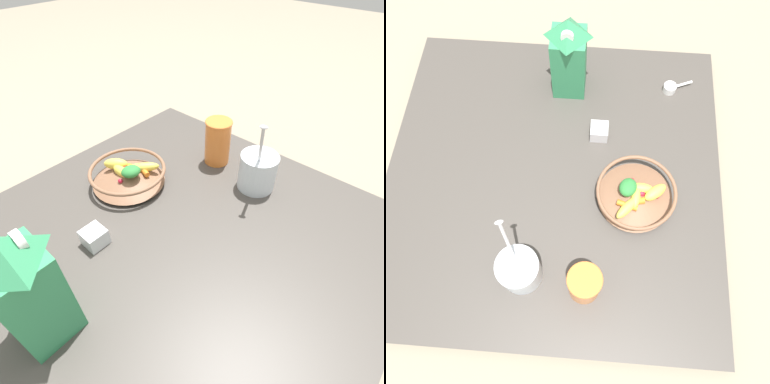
# 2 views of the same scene
# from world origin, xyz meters

# --- Properties ---
(ground_plane) EXTENTS (6.00, 6.00, 0.00)m
(ground_plane) POSITION_xyz_m (0.00, 0.00, 0.00)
(ground_plane) COLOR gray
(countertop) EXTENTS (0.93, 0.93, 0.04)m
(countertop) POSITION_xyz_m (0.00, 0.00, 0.02)
(countertop) COLOR #47423D
(countertop) RESTS_ON ground_plane
(fruit_bowl) EXTENTS (0.21, 0.21, 0.07)m
(fruit_bowl) POSITION_xyz_m (0.23, -0.06, 0.07)
(fruit_bowl) COLOR brown
(fruit_bowl) RESTS_ON countertop
(milk_carton) EXTENTS (0.09, 0.09, 0.26)m
(milk_carton) POSITION_xyz_m (0.02, 0.30, 0.17)
(milk_carton) COLOR #338C59
(milk_carton) RESTS_ON countertop
(yogurt_tub) EXTENTS (0.10, 0.12, 0.23)m
(yogurt_tub) POSITION_xyz_m (-0.05, -0.28, 0.10)
(yogurt_tub) COLOR silver
(yogurt_tub) RESTS_ON countertop
(drinking_cup) EXTENTS (0.08, 0.08, 0.14)m
(drinking_cup) POSITION_xyz_m (0.11, -0.31, 0.11)
(drinking_cup) COLOR orange
(drinking_cup) RESTS_ON countertop
(spice_jar) EXTENTS (0.05, 0.05, 0.04)m
(spice_jar) POSITION_xyz_m (0.12, 0.14, 0.06)
(spice_jar) COLOR silver
(spice_jar) RESTS_ON countertop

